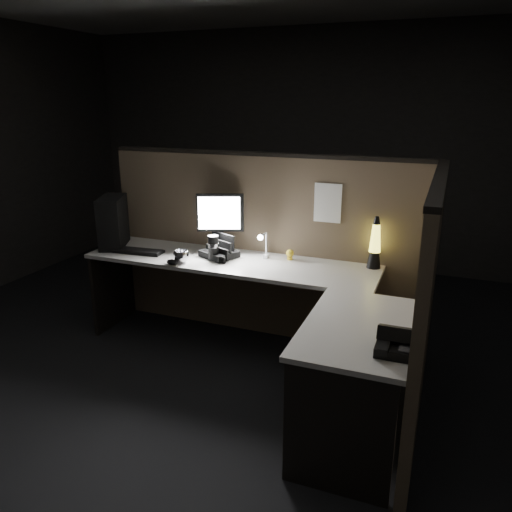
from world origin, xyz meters
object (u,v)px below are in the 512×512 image
(pc_tower, at_px, (113,222))
(lava_lamp, at_px, (375,247))
(keyboard, at_px, (138,251))
(desk_phone, at_px, (399,342))
(monitor, at_px, (220,218))

(pc_tower, distance_m, lava_lamp, 2.15)
(pc_tower, height_order, keyboard, pc_tower)
(lava_lamp, xyz_separation_m, desk_phone, (0.32, -1.26, -0.11))
(keyboard, bearing_deg, pc_tower, 157.08)
(monitor, xyz_separation_m, desk_phone, (1.53, -1.19, -0.24))
(keyboard, height_order, lava_lamp, lava_lamp)
(monitor, height_order, keyboard, monitor)
(lava_lamp, bearing_deg, keyboard, -170.11)
(pc_tower, relative_size, desk_phone, 1.75)
(pc_tower, relative_size, keyboard, 1.02)
(monitor, distance_m, desk_phone, 1.96)
(pc_tower, distance_m, monitor, 0.94)
(monitor, relative_size, lava_lamp, 1.24)
(keyboard, xyz_separation_m, desk_phone, (2.16, -0.94, 0.04))
(monitor, bearing_deg, lava_lamp, -18.10)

